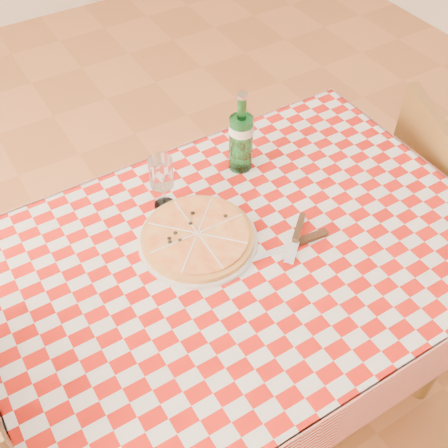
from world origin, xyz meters
The scene contains 7 objects.
dining_table centered at (0.00, 0.00, 0.66)m, with size 1.20×0.80×0.75m.
tablecloth centered at (0.00, 0.00, 0.75)m, with size 1.30×0.90×0.01m, color #AF130A.
chair_near centered at (0.85, 0.07, 0.47)m, with size 0.48×0.48×0.82m.
pizza_plate centered at (-0.08, 0.09, 0.78)m, with size 0.31×0.31×0.04m, color gold, non-canonical shape.
water_bottle centered at (0.17, 0.28, 0.88)m, with size 0.07×0.07×0.25m, color #1A6B2B, non-canonical shape.
wine_glass centered at (-0.09, 0.25, 0.84)m, with size 0.06×0.06×0.16m, color white, non-canonical shape.
cutlery centered at (0.12, -0.05, 0.77)m, with size 0.24×0.20×0.03m, color silver, non-canonical shape.
Camera 1 is at (-0.52, -0.75, 1.85)m, focal length 45.00 mm.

